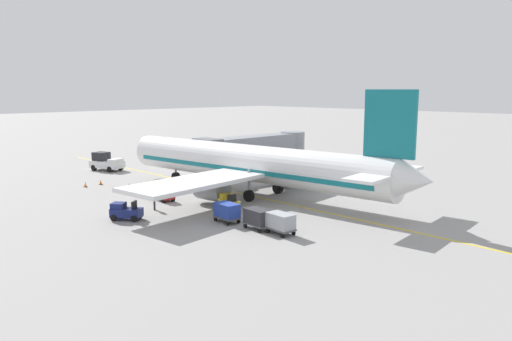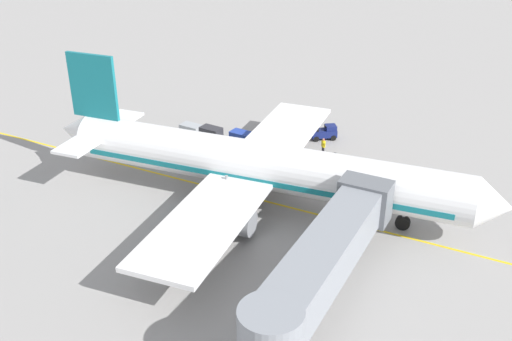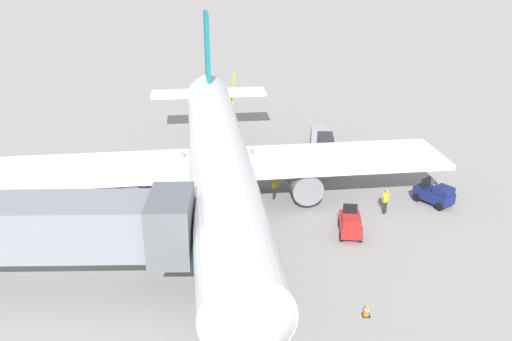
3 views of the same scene
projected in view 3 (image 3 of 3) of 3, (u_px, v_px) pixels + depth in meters
name	position (u px, v px, depth m)	size (l,w,h in m)	color
ground_plane	(225.00, 203.00, 35.82)	(400.00, 400.00, 0.00)	gray
gate_lead_in_line	(225.00, 203.00, 35.82)	(0.24, 80.00, 0.01)	gold
parked_airliner	(219.00, 160.00, 34.29)	(30.38, 37.35, 10.63)	white
jet_bridge	(8.00, 227.00, 25.48)	(17.52, 3.50, 4.98)	gray
baggage_tug_lead	(350.00, 224.00, 31.56)	(1.53, 2.62, 1.62)	#B21E1E
baggage_tug_trailing	(435.00, 194.00, 35.35)	(2.45, 2.72, 1.62)	navy
baggage_tug_spare	(306.00, 174.00, 38.53)	(2.03, 2.76, 1.62)	gold
baggage_cart_front	(336.00, 156.00, 41.06)	(1.47, 2.95, 1.58)	#4C4C51
baggage_cart_second_in_train	(325.00, 143.00, 43.96)	(1.47, 2.95, 1.58)	#4C4C51
baggage_cart_third_in_train	(318.00, 134.00, 45.90)	(1.47, 2.95, 1.58)	#4C4C51
ground_crew_wing_walker	(386.00, 200.00, 34.02)	(0.53, 0.61, 1.69)	#232328
ground_crew_loader	(274.00, 186.00, 36.04)	(0.33, 0.72, 1.69)	#232328
safety_cone_nose_right	(366.00, 310.00, 24.73)	(0.36, 0.36, 0.59)	black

